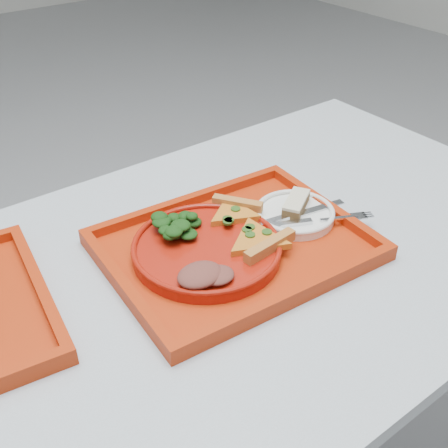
# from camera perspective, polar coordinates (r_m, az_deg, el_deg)

# --- Properties ---
(table) EXTENTS (1.60, 0.80, 0.75)m
(table) POSITION_cam_1_polar(r_m,az_deg,el_deg) (1.00, -4.69, -9.12)
(table) COLOR #9BA6AE
(table) RESTS_ON ground
(tray_main) EXTENTS (0.47, 0.38, 0.01)m
(tray_main) POSITION_cam_1_polar(r_m,az_deg,el_deg) (1.01, 1.11, -2.51)
(tray_main) COLOR #A72708
(tray_main) RESTS_ON table
(dinner_plate) EXTENTS (0.26, 0.26, 0.02)m
(dinner_plate) POSITION_cam_1_polar(r_m,az_deg,el_deg) (0.98, -1.78, -2.70)
(dinner_plate) COLOR #9B170A
(dinner_plate) RESTS_ON tray_main
(side_plate) EXTENTS (0.15, 0.15, 0.01)m
(side_plate) POSITION_cam_1_polar(r_m,az_deg,el_deg) (1.08, 7.19, 0.86)
(side_plate) COLOR white
(side_plate) RESTS_ON tray_main
(pizza_slice_a) EXTENTS (0.12, 0.13, 0.02)m
(pizza_slice_a) POSITION_cam_1_polar(r_m,az_deg,el_deg) (0.98, 3.37, -1.42)
(pizza_slice_a) COLOR gold
(pizza_slice_a) RESTS_ON dinner_plate
(pizza_slice_b) EXTENTS (0.14, 0.14, 0.02)m
(pizza_slice_b) POSITION_cam_1_polar(r_m,az_deg,el_deg) (1.05, 0.93, 1.27)
(pizza_slice_b) COLOR gold
(pizza_slice_b) RESTS_ON dinner_plate
(salad_heap) EXTENTS (0.08, 0.08, 0.04)m
(salad_heap) POSITION_cam_1_polar(r_m,az_deg,el_deg) (1.00, -4.85, 0.11)
(salad_heap) COLOR black
(salad_heap) RESTS_ON dinner_plate
(meat_portion) EXTENTS (0.08, 0.06, 0.02)m
(meat_portion) POSITION_cam_1_polar(r_m,az_deg,el_deg) (0.90, -2.46, -5.18)
(meat_portion) COLOR brown
(meat_portion) RESTS_ON dinner_plate
(dessert_bar) EXTENTS (0.09, 0.07, 0.02)m
(dessert_bar) POSITION_cam_1_polar(r_m,az_deg,el_deg) (1.08, 7.34, 2.09)
(dessert_bar) COLOR #52371B
(dessert_bar) RESTS_ON side_plate
(knife) EXTENTS (0.18, 0.05, 0.01)m
(knife) POSITION_cam_1_polar(r_m,az_deg,el_deg) (1.07, 7.96, 1.17)
(knife) COLOR silver
(knife) RESTS_ON side_plate
(fork) EXTENTS (0.18, 0.10, 0.01)m
(fork) POSITION_cam_1_polar(r_m,az_deg,el_deg) (1.06, 9.66, 0.39)
(fork) COLOR silver
(fork) RESTS_ON side_plate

